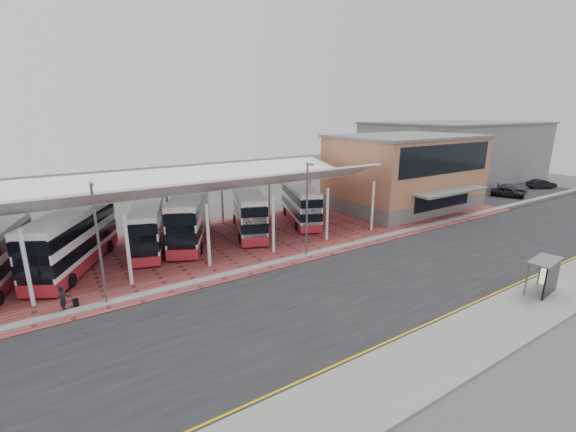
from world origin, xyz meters
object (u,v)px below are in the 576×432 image
carpark_car_b (512,188)px  bus_shelter (549,272)px  pedestrian (63,298)px  bus_4 (249,211)px  bus_3 (190,217)px  carpark_car_a (508,192)px  bus_1 (73,240)px  carpark_car_c (542,184)px  bus_2 (149,227)px  bus_5 (300,204)px  terminal (405,171)px

carpark_car_b → bus_shelter: (-32.67, -19.40, 0.92)m
pedestrian → carpark_car_b: (60.53, 4.15, -0.24)m
bus_4 → bus_3: bearing=-163.7°
carpark_car_a → bus_1: bearing=150.6°
bus_1 → carpark_car_a: 55.31m
bus_3 → bus_4: 6.00m
carpark_car_a → carpark_car_c: bearing=-21.8°
bus_2 → bus_5: (16.41, -0.27, -0.02)m
bus_2 → carpark_car_c: bus_2 is taller
bus_4 → bus_5: bearing=22.6°
bus_1 → carpark_car_a: (55.09, -4.69, -1.53)m
bus_5 → bus_1: bearing=-155.5°
carpark_car_c → carpark_car_b: bearing=109.3°
bus_4 → carpark_car_c: 50.67m
bus_4 → carpark_car_b: bearing=15.6°
pedestrian → carpark_car_c: 67.72m
bus_3 → carpark_car_b: bearing=21.3°
bus_4 → carpark_car_a: bus_4 is taller
bus_1 → bus_2: (6.12, 1.41, -0.24)m
carpark_car_b → bus_5: bearing=142.7°
carpark_car_b → carpark_car_c: (7.11, -0.99, 0.10)m
bus_4 → carpark_car_b: (43.29, -4.11, -1.54)m
pedestrian → bus_shelter: 31.77m
bus_5 → carpark_car_a: size_ratio=2.30×
carpark_car_a → carpark_car_b: 4.41m
bus_2 → carpark_car_a: size_ratio=2.34×
bus_shelter → bus_4: bearing=106.9°
bus_3 → carpark_car_a: 45.58m
terminal → pedestrian: (-39.36, -7.27, -3.73)m
bus_shelter → bus_1: bearing=132.3°
bus_5 → bus_4: bearing=-156.9°
bus_1 → bus_3: bearing=37.4°
bus_1 → bus_3: bus_3 is taller
bus_1 → carpark_car_c: bearing=25.4°
bus_1 → bus_2: 6.29m
bus_2 → carpark_car_b: bus_2 is taller
bus_2 → bus_4: 9.83m
bus_2 → bus_5: bus_2 is taller
bus_5 → pedestrian: size_ratio=5.82×
bus_3 → carpark_car_c: 56.68m
carpark_car_a → carpark_car_b: bearing=-4.1°
terminal → bus_2: 32.06m
pedestrian → carpark_car_b: bearing=-75.0°
carpark_car_c → bus_5: bearing=110.4°
bus_5 → bus_shelter: bearing=-58.8°
bus_1 → terminal: bearing=28.9°
terminal → bus_5: 15.77m
bus_4 → carpark_car_c: size_ratio=2.49×
bus_1 → pedestrian: 7.56m
bus_1 → bus_shelter: size_ratio=3.58×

